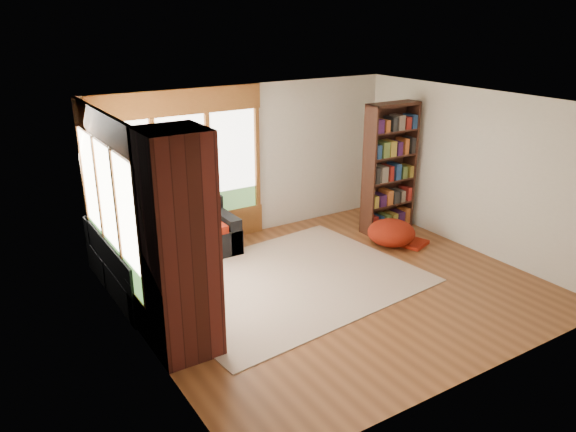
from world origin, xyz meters
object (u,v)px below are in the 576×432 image
brick_chimney (179,247)px  dog_tan (175,215)px  bookshelf (390,168)px  sectional_sofa (160,256)px  pouf (391,232)px  dog_brindle (171,236)px  area_rug (288,281)px

brick_chimney → dog_tan: size_ratio=2.21×
brick_chimney → bookshelf: 4.84m
brick_chimney → dog_tan: bearing=70.5°
dog_tan → sectional_sofa: bearing=176.1°
bookshelf → pouf: 1.15m
sectional_sofa → bookshelf: 4.20m
dog_tan → dog_brindle: bearing=-147.3°
brick_chimney → bookshelf: brick_chimney is taller
bookshelf → dog_brindle: bookshelf is taller
brick_chimney → area_rug: (1.93, 0.85, -1.29)m
bookshelf → dog_brindle: size_ratio=2.77×
pouf → dog_brindle: dog_brindle is taller
area_rug → bookshelf: 2.96m
dog_brindle → dog_tan: bearing=-18.3°
dog_brindle → sectional_sofa: bearing=15.4°
sectional_sofa → pouf: bearing=-18.3°
pouf → dog_brindle: (-3.63, 0.55, 0.52)m
bookshelf → area_rug: bearing=-162.7°
brick_chimney → pouf: brick_chimney is taller
area_rug → dog_brindle: size_ratio=4.50×
dog_brindle → bookshelf: bearing=-81.8°
dog_tan → area_rug: bearing=-81.5°
sectional_sofa → pouf: sectional_sofa is taller
area_rug → pouf: 2.23m
brick_chimney → pouf: bearing=14.7°
pouf → sectional_sofa: bearing=165.4°
area_rug → dog_brindle: 1.79m
sectional_sofa → bookshelf: (4.09, -0.39, 0.83)m
brick_chimney → area_rug: bearing=23.8°
dog_brindle → brick_chimney: bearing=170.9°
pouf → area_rug: bearing=-173.9°
pouf → bookshelf: bearing=54.9°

